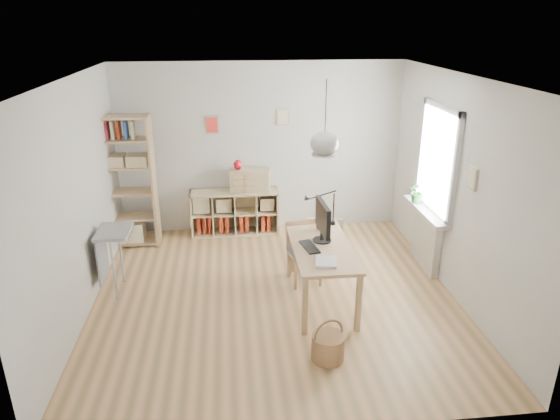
{
  "coord_description": "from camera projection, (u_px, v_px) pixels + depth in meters",
  "views": [
    {
      "loc": [
        -0.52,
        -5.49,
        3.32
      ],
      "look_at": [
        0.1,
        0.3,
        1.05
      ],
      "focal_mm": 32.0,
      "sensor_mm": 36.0,
      "label": 1
    }
  ],
  "objects": [
    {
      "name": "desk",
      "position": [
        321.0,
        252.0,
        6.02
      ],
      "size": [
        0.7,
        1.5,
        0.75
      ],
      "color": "tan",
      "rests_on": "ground"
    },
    {
      "name": "window_unit",
      "position": [
        438.0,
        160.0,
        6.56
      ],
      "size": [
        0.07,
        1.16,
        1.46
      ],
      "color": "white",
      "rests_on": "ground"
    },
    {
      "name": "radiator",
      "position": [
        426.0,
        240.0,
        6.97
      ],
      "size": [
        0.1,
        0.8,
        0.8
      ],
      "primitive_type": "cube",
      "color": "silver",
      "rests_on": "ground"
    },
    {
      "name": "room_shell",
      "position": [
        325.0,
        143.0,
        5.53
      ],
      "size": [
        4.5,
        4.5,
        4.5
      ],
      "color": "silver",
      "rests_on": "ground"
    },
    {
      "name": "tall_bookshelf",
      "position": [
        127.0,
        177.0,
        7.41
      ],
      "size": [
        0.8,
        0.38,
        2.0
      ],
      "color": "tan",
      "rests_on": "ground"
    },
    {
      "name": "paper_tray",
      "position": [
        326.0,
        262.0,
        5.55
      ],
      "size": [
        0.27,
        0.32,
        0.03
      ],
      "primitive_type": "cube",
      "rotation": [
        0.0,
        0.0,
        -0.18
      ],
      "color": "silver",
      "rests_on": "desk"
    },
    {
      "name": "red_vase",
      "position": [
        238.0,
        165.0,
        7.78
      ],
      "size": [
        0.13,
        0.13,
        0.16
      ],
      "primitive_type": "ellipsoid",
      "color": "maroon",
      "rests_on": "drawer_chest"
    },
    {
      "name": "side_table",
      "position": [
        109.0,
        244.0,
        6.22
      ],
      "size": [
        0.4,
        0.55,
        0.85
      ],
      "color": "gray",
      "rests_on": "ground"
    },
    {
      "name": "wicker_basket",
      "position": [
        328.0,
        346.0,
        5.12
      ],
      "size": [
        0.34,
        0.34,
        0.47
      ],
      "rotation": [
        0.0,
        0.0,
        0.34
      ],
      "color": "olive",
      "rests_on": "ground"
    },
    {
      "name": "drawer_chest",
      "position": [
        250.0,
        180.0,
        7.89
      ],
      "size": [
        0.65,
        0.38,
        0.35
      ],
      "primitive_type": "cube",
      "rotation": [
        0.0,
        0.0,
        -0.17
      ],
      "color": "beige",
      "rests_on": "cube_shelf"
    },
    {
      "name": "chair",
      "position": [
        303.0,
        248.0,
        6.57
      ],
      "size": [
        0.45,
        0.45,
        0.82
      ],
      "rotation": [
        0.0,
        0.0,
        0.14
      ],
      "color": "gray",
      "rests_on": "ground"
    },
    {
      "name": "task_lamp",
      "position": [
        318.0,
        204.0,
        6.39
      ],
      "size": [
        0.43,
        0.16,
        0.46
      ],
      "color": "black",
      "rests_on": "desk"
    },
    {
      "name": "ground",
      "position": [
        275.0,
        296.0,
        6.34
      ],
      "size": [
        4.5,
        4.5,
        0.0
      ],
      "primitive_type": "plane",
      "color": "tan",
      "rests_on": "ground"
    },
    {
      "name": "yarn_ball",
      "position": [
        321.0,
        225.0,
        6.38
      ],
      "size": [
        0.14,
        0.14,
        0.14
      ],
      "primitive_type": "sphere",
      "color": "#470912",
      "rests_on": "desk"
    },
    {
      "name": "monitor",
      "position": [
        323.0,
        220.0,
        6.0
      ],
      "size": [
        0.23,
        0.57,
        0.5
      ],
      "rotation": [
        0.0,
        0.0,
        0.05
      ],
      "color": "black",
      "rests_on": "desk"
    },
    {
      "name": "cube_shelf",
      "position": [
        233.0,
        215.0,
        8.11
      ],
      "size": [
        1.4,
        0.38,
        0.72
      ],
      "color": "beige",
      "rests_on": "ground"
    },
    {
      "name": "windowsill",
      "position": [
        426.0,
        211.0,
        6.81
      ],
      "size": [
        0.22,
        1.2,
        0.06
      ],
      "primitive_type": "cube",
      "color": "silver",
      "rests_on": "radiator"
    },
    {
      "name": "potted_plant",
      "position": [
        419.0,
        192.0,
        7.0
      ],
      "size": [
        0.33,
        0.31,
        0.31
      ],
      "primitive_type": "imported",
      "rotation": [
        0.0,
        0.0,
        -0.25
      ],
      "color": "#225B24",
      "rests_on": "windowsill"
    },
    {
      "name": "storage_chest",
      "position": [
        324.0,
        247.0,
        7.24
      ],
      "size": [
        0.65,
        0.7,
        0.57
      ],
      "rotation": [
        0.0,
        0.0,
        -0.21
      ],
      "color": "silver",
      "rests_on": "ground"
    },
    {
      "name": "keyboard",
      "position": [
        310.0,
        247.0,
        5.93
      ],
      "size": [
        0.21,
        0.39,
        0.02
      ],
      "primitive_type": "cube",
      "rotation": [
        0.0,
        0.0,
        0.2
      ],
      "color": "black",
      "rests_on": "desk"
    }
  ]
}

